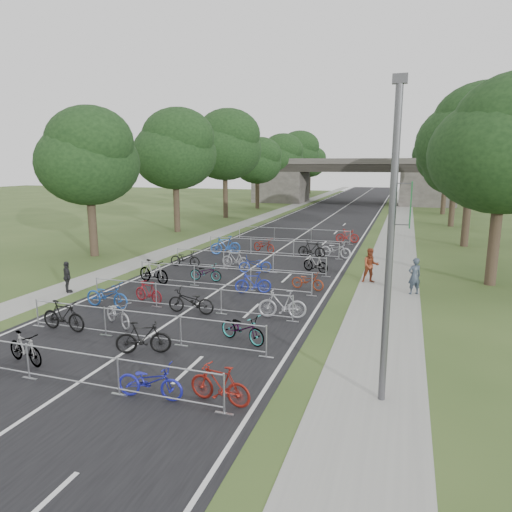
{
  "coord_description": "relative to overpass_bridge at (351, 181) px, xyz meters",
  "views": [
    {
      "loc": [
        8.62,
        -9.65,
        6.15
      ],
      "look_at": [
        0.77,
        14.16,
        1.1
      ],
      "focal_mm": 32.0,
      "sensor_mm": 36.0,
      "label": 1
    }
  ],
  "objects": [
    {
      "name": "bike_7",
      "position": [
        3.43,
        -60.41,
        -3.02
      ],
      "size": [
        2.06,
        1.33,
        1.02
      ],
      "primitive_type": "imported",
      "rotation": [
        0.0,
        0.0,
        1.21
      ],
      "color": "#A7A9AF",
      "rests_on": "ground"
    },
    {
      "name": "tree_left_6",
      "position": [
        -11.39,
        22.93,
        2.96
      ],
      "size": [
        6.72,
        6.72,
        10.25
      ],
      "color": "#33261C",
      "rests_on": "ground"
    },
    {
      "name": "overpass_bridge",
      "position": [
        0.0,
        0.0,
        0.0
      ],
      "size": [
        31.0,
        8.0,
        7.05
      ],
      "color": "#3F3C38",
      "rests_on": "ground"
    },
    {
      "name": "tree_right_3",
      "position": [
        13.11,
        -13.07,
        3.39
      ],
      "size": [
        7.17,
        7.17,
        10.93
      ],
      "color": "#33261C",
      "rests_on": "ground"
    },
    {
      "name": "bike_12",
      "position": [
        -3.77,
        -54.25,
        -2.91
      ],
      "size": [
        2.14,
        1.11,
        1.24
      ],
      "primitive_type": "imported",
      "rotation": [
        0.0,
        0.0,
        1.3
      ],
      "color": "#A7A9AF",
      "rests_on": "ground"
    },
    {
      "name": "tree_left_3",
      "position": [
        -11.39,
        -13.07,
        2.96
      ],
      "size": [
        6.72,
        6.72,
        10.25
      ],
      "color": "#33261C",
      "rests_on": "ground"
    },
    {
      "name": "bike_5",
      "position": [
        -1.71,
        -60.35,
        -3.04
      ],
      "size": [
        1.96,
        1.5,
        0.99
      ],
      "primitive_type": "imported",
      "rotation": [
        0.0,
        0.0,
        1.05
      ],
      "color": "gray",
      "rests_on": "ground"
    },
    {
      "name": "barrier_row_1",
      "position": [
        0.0,
        -61.4,
        -2.99
      ],
      "size": [
        9.7,
        0.08,
        1.1
      ],
      "color": "#A7A9AF",
      "rests_on": "ground"
    },
    {
      "name": "barrier_row_2",
      "position": [
        0.0,
        -57.8,
        -2.99
      ],
      "size": [
        9.7,
        0.08,
        1.1
      ],
      "color": "#A7A9AF",
      "rests_on": "ground"
    },
    {
      "name": "barrier_row_6",
      "position": [
        0.0,
        -39.0,
        -2.99
      ],
      "size": [
        9.7,
        0.08,
        1.1
      ],
      "color": "#A7A9AF",
      "rests_on": "ground"
    },
    {
      "name": "tree_left_5",
      "position": [
        -11.39,
        10.93,
        4.58
      ],
      "size": [
        8.4,
        8.4,
        12.81
      ],
      "color": "#33261C",
      "rests_on": "ground"
    },
    {
      "name": "tree_right_4",
      "position": [
        13.11,
        -1.07,
        4.37
      ],
      "size": [
        8.18,
        8.18,
        12.47
      ],
      "color": "#33261C",
      "rests_on": "ground"
    },
    {
      "name": "barrier_row_5",
      "position": [
        0.0,
        -45.0,
        -2.99
      ],
      "size": [
        9.7,
        0.08,
        1.1
      ],
      "color": "#A7A9AF",
      "rests_on": "ground"
    },
    {
      "name": "bike_9",
      "position": [
        -2.22,
        -57.31,
        -3.04
      ],
      "size": [
        1.7,
        0.86,
        0.99
      ],
      "primitive_type": "imported",
      "rotation": [
        0.0,
        0.0,
        4.46
      ],
      "color": "maroon",
      "rests_on": "ground"
    },
    {
      "name": "barrier_row_0",
      "position": [
        0.0,
        -65.0,
        -2.99
      ],
      "size": [
        9.7,
        0.08,
        1.1
      ],
      "color": "#A7A9AF",
      "rests_on": "ground"
    },
    {
      "name": "bike_6",
      "position": [
        0.66,
        -62.36,
        -2.99
      ],
      "size": [
        1.88,
        1.15,
        1.1
      ],
      "primitive_type": "imported",
      "rotation": [
        0.0,
        0.0,
        1.95
      ],
      "color": "black",
      "rests_on": "ground"
    },
    {
      "name": "pedestrian_a",
      "position": [
        9.2,
        -52.16,
        -2.64
      ],
      "size": [
        0.78,
        0.69,
        1.78
      ],
      "primitive_type": "imported",
      "rotation": [
        0.0,
        0.0,
        3.66
      ],
      "color": "#313B49",
      "rests_on": "ground"
    },
    {
      "name": "bike_15",
      "position": [
        4.18,
        -52.95,
        -3.08
      ],
      "size": [
        1.8,
        0.92,
        0.9
      ],
      "primitive_type": "imported",
      "rotation": [
        0.0,
        0.0,
        1.38
      ],
      "color": "maroon",
      "rests_on": "ground"
    },
    {
      "name": "bike_20",
      "position": [
        -3.16,
        -45.7,
        -2.9
      ],
      "size": [
        2.1,
        1.59,
        1.26
      ],
      "primitive_type": "imported",
      "rotation": [
        0.0,
        0.0,
        5.26
      ],
      "color": "#1C499D",
      "rests_on": "ground"
    },
    {
      "name": "bike_17",
      "position": [
        -1.0,
        -49.48,
        -2.99
      ],
      "size": [
        1.85,
        0.74,
        1.08
      ],
      "primitive_type": "imported",
      "rotation": [
        0.0,
        0.0,
        4.58
      ],
      "color": "#97989E",
      "rests_on": "ground"
    },
    {
      "name": "ground",
      "position": [
        0.0,
        -65.0,
        -3.53
      ],
      "size": [
        200.0,
        200.0,
        0.0
      ],
      "primitive_type": "plane",
      "color": "#384F22",
      "rests_on": "ground"
    },
    {
      "name": "tree_left_1",
      "position": [
        -11.39,
        -37.07,
        3.77
      ],
      "size": [
        7.56,
        7.56,
        11.53
      ],
      "color": "#33261C",
      "rests_on": "ground"
    },
    {
      "name": "tree_right_1",
      "position": [
        13.11,
        -37.07,
        4.37
      ],
      "size": [
        8.18,
        8.18,
        12.47
      ],
      "color": "#33261C",
      "rests_on": "ground"
    },
    {
      "name": "bike_13",
      "position": [
        -1.36,
        -52.95,
        -3.07
      ],
      "size": [
        1.8,
        0.67,
        0.94
      ],
      "primitive_type": "imported",
      "rotation": [
        0.0,
        0.0,
        1.6
      ],
      "color": "#A7A9AF",
      "rests_on": "ground"
    },
    {
      "name": "bike_22",
      "position": [
        2.78,
        -45.05,
        -2.96
      ],
      "size": [
        1.99,
        0.84,
        1.16
      ],
      "primitive_type": "imported",
      "rotation": [
        0.0,
        0.0,
        1.41
      ],
      "color": "black",
      "rests_on": "ground"
    },
    {
      "name": "bike_2",
      "position": [
        2.44,
        -64.89,
        -3.04
      ],
      "size": [
        1.92,
        0.8,
        0.98
      ],
      "primitive_type": "imported",
      "rotation": [
        0.0,
        0.0,
        1.65
      ],
      "color": "#1C1E9B",
      "rests_on": "ground"
    },
    {
      "name": "barrier_row_3",
      "position": [
        0.0,
        -54.0,
        -2.99
      ],
      "size": [
        9.7,
        0.08,
        1.1
      ],
      "color": "#A7A9AF",
      "rests_on": "ground"
    },
    {
      "name": "pedestrian_b",
      "position": [
        7.03,
        -50.52,
        -2.62
      ],
      "size": [
        1.06,
        0.93,
        1.83
      ],
      "primitive_type": "imported",
      "rotation": [
        0.0,
        0.0,
        0.32
      ],
      "color": "brown",
      "rests_on": "ground"
    },
    {
      "name": "bike_18",
      "position": [
        0.55,
        -50.3,
        -3.04
      ],
      "size": [
        1.99,
        1.32,
        0.99
      ],
      "primitive_type": "imported",
      "rotation": [
        0.0,
        0.0,
        5.1
      ],
      "color": "navy",
      "rests_on": "ground"
    },
    {
      "name": "tree_left_0",
      "position": [
        -11.39,
        -49.07,
        2.96
      ],
      "size": [
        6.72,
        6.72,
        10.25
      ],
      "color": "#33261C",
      "rests_on": "ground"
    },
    {
      "name": "bike_14",
      "position": [
        1.81,
        -54.43,
        -3.0
      ],
      "size": [
        1.83,
        1.1,
        1.06
      ],
      "primitive_type": "imported",
      "rotation": [
        0.0,
        0.0,
        5.08
      ],
      "color": "navy",
      "rests_on": "ground"
    },
    {
      "name": "bike_19",
      "position": [
        3.83,
        -49.12,
        -3.01
      ],
      "size": [
        1.79,
        1.24,
        1.05
      ],
      "primitive_type": "imported",
      "rotation": [
        0.0,
        0.0,
        4.24
      ],
      "color": "#A7A9AF",
      "rests_on": "ground"
    },
    {
      "name": "bike_16",
      "position": [
        -4.0,
        -50.17,
        -3.02
      ],
      "size": [
        1.96,
        0.73,
        1.02
      ],
      "primitive_type": "imported",
      "rotation": [
        0.0,
        0.0,
        1.6
      ],
      "color": "black",
      "rests_on": "ground"
    },
    {
      "name": "bike_10",
      "position": [
        0.31,
        -58.15,
        -3.0
      ],
      "size": [
        2.06,
        0.79,
        1.07
      ],
      "primitive_type": "imported",
      "rotation": [
        0.0,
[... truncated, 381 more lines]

